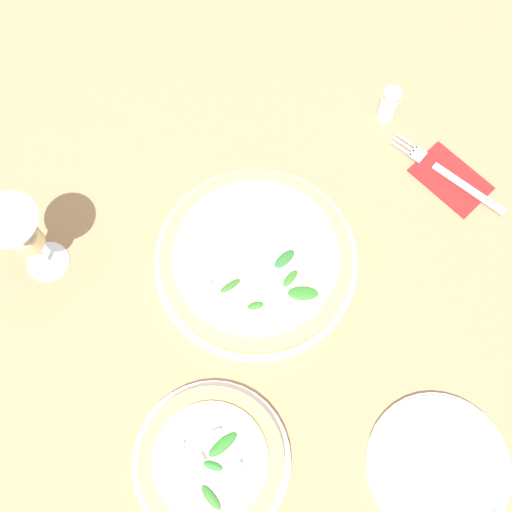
{
  "coord_description": "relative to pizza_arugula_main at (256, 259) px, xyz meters",
  "views": [
    {
      "loc": [
        -0.26,
        0.2,
        0.9
      ],
      "look_at": [
        -0.03,
        -0.03,
        0.03
      ],
      "focal_mm": 42.0,
      "sensor_mm": 36.0,
      "label": 1
    }
  ],
  "objects": [
    {
      "name": "fork",
      "position": [
        -0.12,
        -0.33,
        -0.01
      ],
      "size": [
        0.22,
        0.04,
        0.0
      ],
      "rotation": [
        0.0,
        0.0,
        0.09
      ],
      "color": "silver",
      "rests_on": "ground_plane"
    },
    {
      "name": "side_plate_white",
      "position": [
        -0.4,
        0.04,
        -0.01
      ],
      "size": [
        0.2,
        0.2,
        0.02
      ],
      "color": "white",
      "rests_on": "ground_plane"
    },
    {
      "name": "wine_glass",
      "position": [
        0.24,
        0.23,
        0.1
      ],
      "size": [
        0.09,
        0.09,
        0.17
      ],
      "color": "white",
      "rests_on": "ground_plane"
    },
    {
      "name": "napkin",
      "position": [
        -0.13,
        -0.34,
        -0.01
      ],
      "size": [
        0.13,
        0.08,
        0.01
      ],
      "rotation": [
        0.0,
        0.0,
        -0.02
      ],
      "color": "#B21E1E",
      "rests_on": "ground_plane"
    },
    {
      "name": "pizza_arugula_main",
      "position": [
        0.0,
        0.0,
        0.0
      ],
      "size": [
        0.32,
        0.32,
        0.05
      ],
      "color": "white",
      "rests_on": "ground_plane"
    },
    {
      "name": "ground_plane",
      "position": [
        0.03,
        0.03,
        -0.02
      ],
      "size": [
        6.0,
        6.0,
        0.0
      ],
      "primitive_type": "plane",
      "color": "#9E7A56"
    },
    {
      "name": "shaker_pepper",
      "position": [
        0.03,
        -0.35,
        0.02
      ],
      "size": [
        0.03,
        0.03,
        0.07
      ],
      "color": "silver",
      "rests_on": "ground_plane"
    },
    {
      "name": "pizza_personal_side",
      "position": [
        -0.17,
        0.26,
        -0.0
      ],
      "size": [
        0.22,
        0.22,
        0.05
      ],
      "color": "white",
      "rests_on": "ground_plane"
    }
  ]
}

